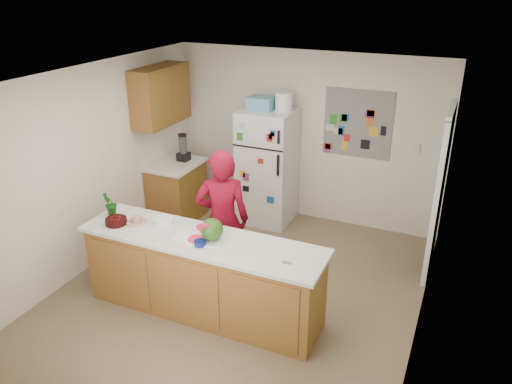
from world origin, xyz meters
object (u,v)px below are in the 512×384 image
at_px(refrigerator, 267,167).
at_px(cherry_bowl, 116,221).
at_px(person, 223,220).
at_px(watermelon, 212,229).

bearing_deg(refrigerator, cherry_bowl, -107.03).
bearing_deg(person, watermelon, 82.69).
xyz_separation_m(watermelon, cherry_bowl, (-1.14, -0.10, -0.09)).
xyz_separation_m(person, watermelon, (0.18, -0.58, 0.20)).
xyz_separation_m(refrigerator, cherry_bowl, (-0.76, -2.48, 0.11)).
distance_m(refrigerator, cherry_bowl, 2.59).
bearing_deg(watermelon, refrigerator, 99.18).
relative_size(watermelon, cherry_bowl, 1.01).
distance_m(person, cherry_bowl, 1.18).
distance_m(person, watermelon, 0.64).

